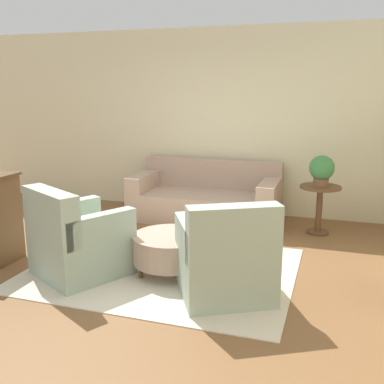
% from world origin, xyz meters
% --- Properties ---
extents(ground_plane, '(16.00, 16.00, 0.00)m').
position_xyz_m(ground_plane, '(0.00, 0.00, 0.00)').
color(ground_plane, brown).
extents(wall_back, '(9.07, 0.12, 2.80)m').
position_xyz_m(wall_back, '(0.00, 2.60, 1.40)').
color(wall_back, beige).
rests_on(wall_back, ground_plane).
extents(rug, '(2.77, 2.13, 0.01)m').
position_xyz_m(rug, '(0.00, 0.00, 0.01)').
color(rug, beige).
rests_on(rug, ground_plane).
extents(couch, '(2.14, 0.99, 0.84)m').
position_xyz_m(couch, '(-0.11, 2.02, 0.30)').
color(couch, tan).
rests_on(couch, ground_plane).
extents(armchair_left, '(1.11, 1.12, 0.94)m').
position_xyz_m(armchair_left, '(-0.79, -0.40, 0.36)').
color(armchair_left, '#9EB29E').
rests_on(armchair_left, rug).
extents(armchair_right, '(1.11, 1.12, 0.94)m').
position_xyz_m(armchair_right, '(0.79, -0.40, 0.36)').
color(armchair_right, '#9EB29E').
rests_on(armchair_right, rug).
extents(ottoman_table, '(0.80, 0.80, 0.41)m').
position_xyz_m(ottoman_table, '(0.11, -0.04, 0.27)').
color(ottoman_table, tan).
rests_on(ottoman_table, rug).
extents(side_table, '(0.54, 0.54, 0.65)m').
position_xyz_m(side_table, '(1.52, 1.82, 0.44)').
color(side_table, brown).
rests_on(side_table, ground_plane).
extents(potted_plant_on_side_table, '(0.33, 0.33, 0.41)m').
position_xyz_m(potted_plant_on_side_table, '(1.52, 1.82, 0.87)').
color(potted_plant_on_side_table, brown).
rests_on(potted_plant_on_side_table, side_table).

